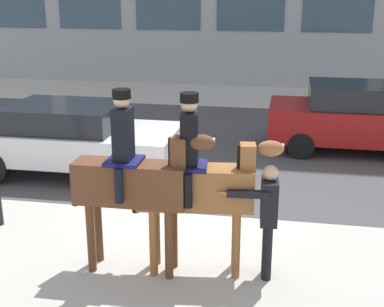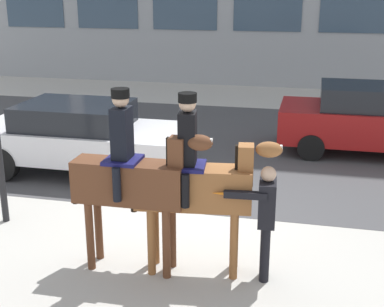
% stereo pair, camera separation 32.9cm
% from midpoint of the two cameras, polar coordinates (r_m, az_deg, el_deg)
% --- Properties ---
extents(ground_plane, '(80.00, 80.00, 0.00)m').
position_cam_midpoint_polar(ground_plane, '(8.90, -1.81, -7.72)').
color(ground_plane, '#B2AFA8').
extents(road_surface, '(25.23, 8.50, 0.01)m').
position_cam_midpoint_polar(road_surface, '(13.28, 2.48, 0.97)').
color(road_surface, '#444447').
rests_on(road_surface, ground_plane).
extents(mounted_horse_lead, '(1.97, 0.65, 2.54)m').
position_cam_midpoint_polar(mounted_horse_lead, '(7.15, -7.58, -2.65)').
color(mounted_horse_lead, '#59331E').
rests_on(mounted_horse_lead, ground_plane).
extents(mounted_horse_companion, '(2.00, 0.65, 2.50)m').
position_cam_midpoint_polar(mounted_horse_companion, '(7.07, -0.66, -3.13)').
color(mounted_horse_companion, brown).
rests_on(mounted_horse_companion, ground_plane).
extents(pedestrian_bystander, '(0.82, 0.47, 1.60)m').
position_cam_midpoint_polar(pedestrian_bystander, '(7.10, 6.74, -6.34)').
color(pedestrian_bystander, black).
rests_on(pedestrian_bystander, ground_plane).
extents(street_car_near_lane, '(4.37, 1.99, 1.47)m').
position_cam_midpoint_polar(street_car_near_lane, '(11.37, -13.61, 1.70)').
color(street_car_near_lane, silver).
rests_on(street_car_near_lane, ground_plane).
extents(street_car_far_lane, '(4.02, 1.96, 1.60)m').
position_cam_midpoint_polar(street_car_far_lane, '(13.14, 16.28, 3.77)').
color(street_car_far_lane, maroon).
rests_on(street_car_far_lane, ground_plane).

